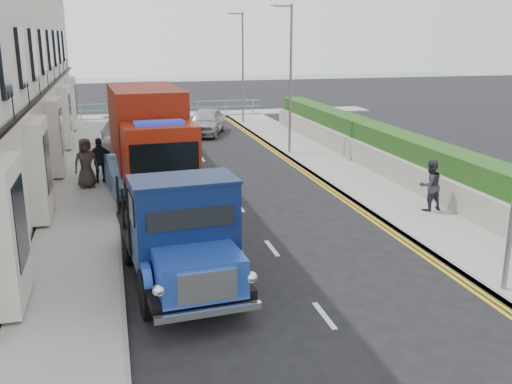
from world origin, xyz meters
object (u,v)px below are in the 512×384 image
(lamp_mid, at_px, (288,71))
(lamp_far, at_px, (241,62))
(parked_car_front, at_px, (161,191))
(bedford_lorry, at_px, (184,241))
(red_lorry, at_px, (149,136))

(lamp_mid, height_order, lamp_far, same)
(parked_car_front, bearing_deg, lamp_mid, 53.25)
(lamp_mid, distance_m, parked_car_front, 10.87)
(bedford_lorry, xyz_separation_m, parked_car_front, (0.06, 6.28, -0.52))
(lamp_mid, relative_size, red_lorry, 0.96)
(lamp_far, xyz_separation_m, red_lorry, (-6.89, -14.73, -2.00))
(lamp_mid, bearing_deg, lamp_far, 90.00)
(lamp_far, relative_size, red_lorry, 0.96)
(lamp_far, bearing_deg, red_lorry, -115.07)
(lamp_far, distance_m, parked_car_front, 19.37)
(lamp_far, distance_m, red_lorry, 16.39)
(lamp_far, height_order, red_lorry, lamp_far)
(red_lorry, xyz_separation_m, parked_car_front, (0.11, -3.11, -1.28))
(bedford_lorry, bearing_deg, red_lorry, 85.97)
(lamp_far, distance_m, bedford_lorry, 25.23)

